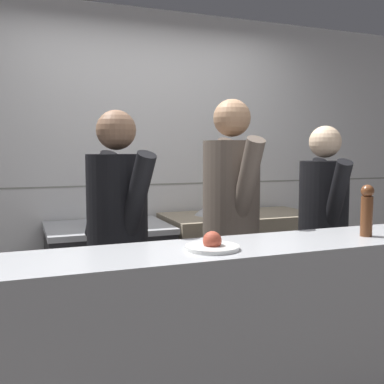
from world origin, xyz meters
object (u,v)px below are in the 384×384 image
at_px(chef_head_cook, 118,243).
at_px(chef_sous, 231,224).
at_px(oven_range, 109,283).
at_px(plated_dish_main, 212,245).
at_px(pepper_mill, 367,209).
at_px(chef_line, 323,232).
at_px(mixing_bowl_steel, 210,208).
at_px(stock_pot, 107,214).

height_order(chef_head_cook, chef_sous, chef_sous).
distance_m(oven_range, plated_dish_main, 1.67).
bearing_deg(chef_sous, plated_dish_main, -119.00).
height_order(plated_dish_main, chef_sous, chef_sous).
relative_size(pepper_mill, chef_line, 0.16).
height_order(plated_dish_main, chef_line, chef_line).
height_order(oven_range, mixing_bowl_steel, mixing_bowl_steel).
distance_m(mixing_bowl_steel, plated_dish_main, 1.74).
height_order(pepper_mill, chef_line, chef_line).
height_order(mixing_bowl_steel, chef_line, chef_line).
bearing_deg(chef_sous, mixing_bowl_steel, 77.52).
xyz_separation_m(mixing_bowl_steel, chef_sous, (-0.22, -0.83, 0.01)).
xyz_separation_m(oven_range, mixing_bowl_steel, (0.85, 0.04, 0.52)).
bearing_deg(chef_head_cook, pepper_mill, -49.97).
relative_size(oven_range, chef_sous, 0.51).
relative_size(oven_range, pepper_mill, 3.46).
xyz_separation_m(stock_pot, pepper_mill, (1.01, -1.50, 0.17)).
bearing_deg(plated_dish_main, pepper_mill, 0.22).
bearing_deg(chef_line, stock_pot, 164.07).
relative_size(oven_range, mixing_bowl_steel, 3.44).
distance_m(stock_pot, mixing_bowl_steel, 0.87).
xyz_separation_m(plated_dish_main, chef_line, (1.14, 0.73, -0.14)).
bearing_deg(stock_pot, plated_dish_main, -83.33).
xyz_separation_m(stock_pot, chef_sous, (0.64, -0.73, -0.00)).
relative_size(stock_pot, chef_sous, 0.14).
relative_size(chef_head_cook, chef_sous, 0.95).
relative_size(oven_range, stock_pot, 3.64).
height_order(mixing_bowl_steel, chef_sous, chef_sous).
relative_size(chef_sous, chef_line, 1.09).
relative_size(mixing_bowl_steel, chef_line, 0.16).
distance_m(oven_range, chef_sous, 1.14).
xyz_separation_m(stock_pot, mixing_bowl_steel, (0.86, 0.09, -0.01)).
relative_size(plated_dish_main, pepper_mill, 0.91).
xyz_separation_m(mixing_bowl_steel, chef_head_cook, (-0.95, -0.88, -0.04)).
bearing_deg(pepper_mill, oven_range, 122.78).
height_order(plated_dish_main, chef_head_cook, chef_head_cook).
distance_m(mixing_bowl_steel, chef_head_cook, 1.29).
distance_m(oven_range, stock_pot, 0.54).
xyz_separation_m(plated_dish_main, chef_sous, (0.47, 0.77, -0.06)).
bearing_deg(plated_dish_main, stock_pot, 96.67).
bearing_deg(chef_head_cook, oven_range, 66.49).
bearing_deg(mixing_bowl_steel, chef_line, -62.54).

